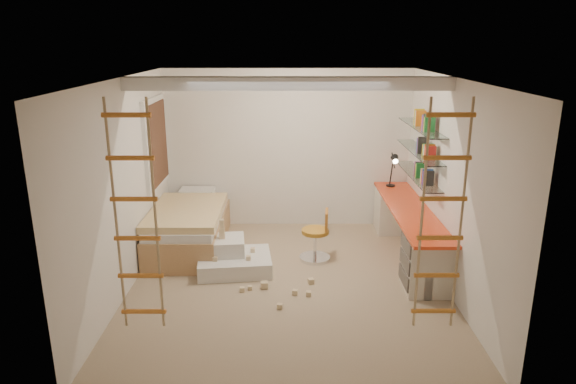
{
  "coord_description": "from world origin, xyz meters",
  "views": [
    {
      "loc": [
        -0.02,
        -6.01,
        3.03
      ],
      "look_at": [
        0.0,
        0.3,
        1.15
      ],
      "focal_mm": 32.0,
      "sensor_mm": 36.0,
      "label": 1
    }
  ],
  "objects_px": {
    "play_platform": "(231,258)",
    "bed": "(189,227)",
    "swivel_chair": "(317,242)",
    "desk": "(408,231)"
  },
  "relations": [
    {
      "from": "play_platform",
      "to": "bed",
      "type": "bearing_deg",
      "value": 131.88
    },
    {
      "from": "swivel_chair",
      "to": "play_platform",
      "type": "bearing_deg",
      "value": -164.72
    },
    {
      "from": "desk",
      "to": "play_platform",
      "type": "height_order",
      "value": "desk"
    },
    {
      "from": "bed",
      "to": "desk",
      "type": "bearing_deg",
      "value": -6.49
    },
    {
      "from": "bed",
      "to": "play_platform",
      "type": "bearing_deg",
      "value": -48.12
    },
    {
      "from": "bed",
      "to": "swivel_chair",
      "type": "bearing_deg",
      "value": -13.79
    },
    {
      "from": "swivel_chair",
      "to": "bed",
      "type": "bearing_deg",
      "value": 166.21
    },
    {
      "from": "bed",
      "to": "play_platform",
      "type": "distance_m",
      "value": 1.07
    },
    {
      "from": "swivel_chair",
      "to": "play_platform",
      "type": "xyz_separation_m",
      "value": [
        -1.18,
        -0.32,
        -0.11
      ]
    },
    {
      "from": "desk",
      "to": "swivel_chair",
      "type": "bearing_deg",
      "value": -175.65
    }
  ]
}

